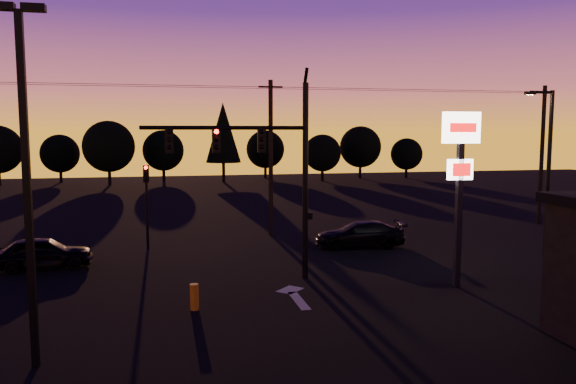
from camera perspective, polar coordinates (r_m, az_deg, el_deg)
The scene contains 21 objects.
ground at distance 19.50m, azimuth 0.37°, elevation -11.92°, with size 120.00×120.00×0.00m, color black.
lane_arrow at distance 21.15m, azimuth 0.67°, elevation -10.44°, with size 1.20×3.10×0.01m.
traffic_signal_mast at distance 22.45m, azimuth -2.17°, elevation 3.31°, with size 6.79×0.52×8.58m.
secondary_signal at distance 29.72m, azimuth -14.17°, elevation -0.19°, with size 0.30×0.31×4.35m.
parking_lot_light at distance 15.43m, azimuth -25.08°, elevation 2.67°, with size 1.25×0.30×9.14m.
pylon_sign at distance 22.56m, azimuth 17.10°, elevation 3.00°, with size 1.50×0.28×6.80m.
streetlight at distance 29.75m, azimuth 24.83°, elevation 2.45°, with size 1.55×0.35×8.00m.
utility_pole_1 at distance 32.68m, azimuth -1.76°, elevation 3.60°, with size 1.40×0.26×9.00m.
utility_pole_2 at distance 40.19m, azimuth 24.38°, elevation 3.54°, with size 1.40×0.26×9.00m.
power_wires at distance 32.74m, azimuth -1.78°, elevation 10.57°, with size 36.00×1.22×0.07m.
bollard at distance 19.67m, azimuth -9.50°, elevation -10.47°, with size 0.30×0.30×0.90m, color orange.
tree_1 at distance 72.08m, azimuth -22.16°, elevation 3.63°, with size 4.54×4.54×5.71m.
tree_2 at distance 66.33m, azimuth -17.76°, elevation 4.42°, with size 5.77×5.78×7.26m.
tree_3 at distance 70.09m, azimuth -12.56°, elevation 4.14°, with size 4.95×4.95×6.22m.
tree_4 at distance 67.44m, azimuth -6.61°, elevation 6.02°, with size 4.18×4.18×9.50m.
tree_5 at distance 73.29m, azimuth -2.32°, elevation 4.36°, with size 4.95×4.95×6.22m.
tree_6 at distance 68.84m, azimuth 3.52°, elevation 3.98°, with size 4.54×4.54×5.71m.
tree_7 at distance 73.53m, azimuth 7.37°, elevation 4.56°, with size 5.36×5.36×6.74m.
tree_8 at distance 74.92m, azimuth 11.95°, elevation 3.79°, with size 4.12×4.12×5.19m.
car_left at distance 27.21m, azimuth -23.67°, elevation -5.67°, with size 1.69×4.21×1.43m, color black.
car_right at distance 29.80m, azimuth 7.31°, elevation -4.27°, with size 1.90×4.68×1.36m, color black.
Camera 1 is at (-4.19, -18.05, 6.06)m, focal length 35.00 mm.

